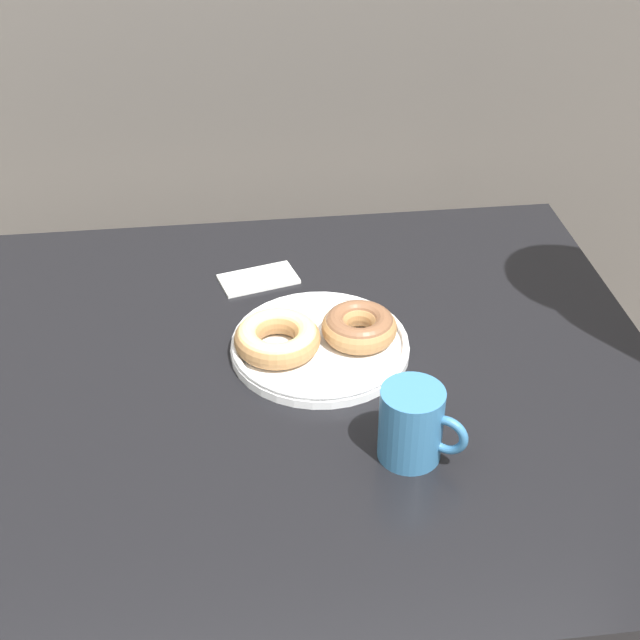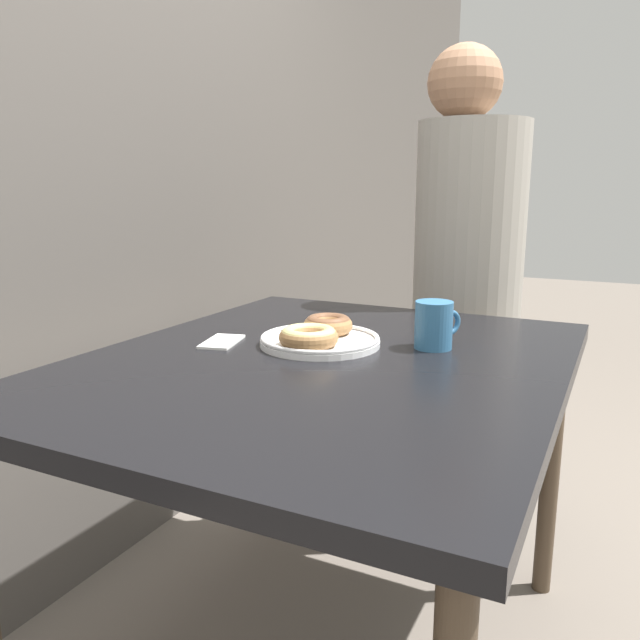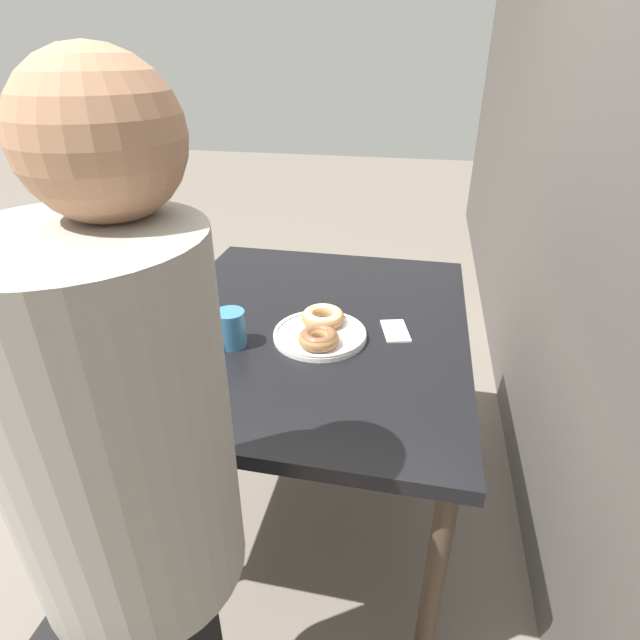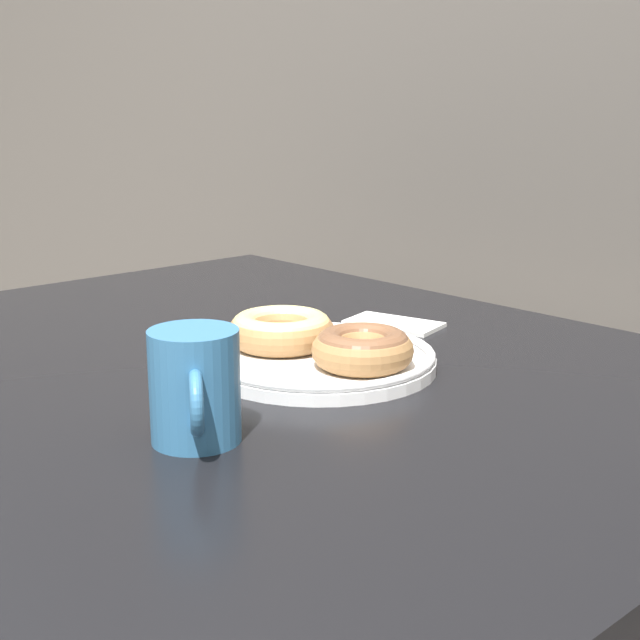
# 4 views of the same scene
# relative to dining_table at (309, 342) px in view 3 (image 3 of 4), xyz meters

# --- Properties ---
(ground_plane) EXTENTS (14.00, 14.00, 0.00)m
(ground_plane) POSITION_rel_dining_table_xyz_m (0.00, -0.32, -0.70)
(ground_plane) COLOR #70665B
(wall_back) EXTENTS (8.00, 0.05, 2.60)m
(wall_back) POSITION_rel_dining_table_xyz_m (0.00, 0.80, 0.60)
(wall_back) COLOR #56514C
(wall_back) RESTS_ON ground_plane
(dining_table) EXTENTS (1.20, 0.98, 0.77)m
(dining_table) POSITION_rel_dining_table_xyz_m (0.00, 0.00, 0.00)
(dining_table) COLOR black
(dining_table) RESTS_ON ground_plane
(donut_plate) EXTENTS (0.28, 0.28, 0.06)m
(donut_plate) POSITION_rel_dining_table_xyz_m (0.08, 0.05, 0.10)
(donut_plate) COLOR white
(donut_plate) RESTS_ON dining_table
(coffee_mug) EXTENTS (0.11, 0.09, 0.11)m
(coffee_mug) POSITION_rel_dining_table_xyz_m (0.18, -0.19, 0.13)
(coffee_mug) COLOR teal
(coffee_mug) RESTS_ON dining_table
(person_figure) EXTENTS (0.40, 0.34, 1.54)m
(person_figure) POSITION_rel_dining_table_xyz_m (0.84, -0.11, 0.14)
(person_figure) COLOR black
(person_figure) RESTS_ON ground_plane
(napkin) EXTENTS (0.15, 0.10, 0.01)m
(napkin) POSITION_rel_dining_table_xyz_m (0.01, 0.27, 0.07)
(napkin) COLOR white
(napkin) RESTS_ON dining_table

